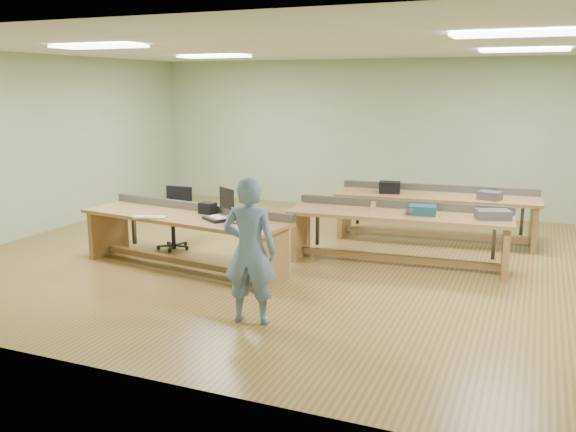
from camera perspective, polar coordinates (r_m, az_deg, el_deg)
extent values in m
plane|color=olive|center=(8.85, 3.01, -4.19)|extent=(10.00, 10.00, 0.00)
plane|color=silver|center=(8.51, 3.24, 15.59)|extent=(10.00, 10.00, 0.00)
cube|color=#99B186|center=(12.38, 9.33, 7.41)|extent=(10.00, 0.04, 3.00)
cube|color=#99B186|center=(5.00, -12.27, 0.51)|extent=(10.00, 0.04, 3.00)
cube|color=#99B186|center=(11.23, -21.86, 6.24)|extent=(0.04, 8.00, 3.00)
cube|color=white|center=(8.42, -17.30, 14.92)|extent=(1.20, 0.50, 0.03)
cube|color=white|center=(10.91, -6.94, 14.60)|extent=(1.20, 0.50, 0.03)
cube|color=white|center=(6.54, 20.47, 15.67)|extent=(1.20, 0.50, 0.03)
cube|color=white|center=(9.53, 21.24, 14.26)|extent=(1.20, 0.50, 0.03)
cube|color=#9C7042|center=(8.41, -9.82, -0.12)|extent=(3.15, 1.23, 0.05)
cube|color=#9C7042|center=(9.46, -16.42, -1.41)|extent=(0.18, 0.72, 0.70)
cube|color=#9C7042|center=(7.68, -1.47, -4.01)|extent=(0.18, 0.72, 0.70)
cube|color=#9C7042|center=(8.56, -9.67, -4.22)|extent=(2.76, 0.48, 0.08)
cube|color=#56585E|center=(8.67, -8.28, 0.84)|extent=(3.05, 0.50, 0.11)
cube|color=#9C7042|center=(8.59, 10.34, 0.11)|extent=(3.10, 1.01, 0.05)
cube|color=#9C7042|center=(8.98, 1.22, -1.62)|extent=(0.13, 0.72, 0.70)
cube|color=#9C7042|center=(8.59, 19.68, -2.97)|extent=(0.13, 0.72, 0.70)
cube|color=#9C7042|center=(8.73, 10.18, -3.90)|extent=(2.75, 0.28, 0.08)
cube|color=#56585E|center=(8.93, 10.70, 1.08)|extent=(3.05, 0.28, 0.11)
cube|color=#9C7042|center=(10.11, 13.67, 1.77)|extent=(3.25, 1.09, 0.05)
cube|color=#9C7042|center=(10.40, 5.32, 0.23)|extent=(0.14, 0.76, 0.70)
cube|color=#9C7042|center=(10.19, 21.98, -0.86)|extent=(0.14, 0.76, 0.70)
cube|color=#9C7042|center=(10.24, 13.49, -1.68)|extent=(2.89, 0.32, 0.08)
cube|color=#56585E|center=(10.48, 13.86, 2.55)|extent=(3.19, 0.32, 0.11)
imported|color=#677AA8|center=(6.40, -3.58, -3.26)|extent=(0.63, 0.46, 1.58)
cube|color=black|center=(8.05, -6.57, -0.25)|extent=(0.45, 0.43, 0.04)
cube|color=black|center=(8.07, -5.76, 1.66)|extent=(0.31, 0.20, 0.28)
cube|color=beige|center=(8.32, -12.80, -0.11)|extent=(0.45, 0.26, 0.02)
ellipsoid|color=white|center=(7.87, -5.02, -0.41)|extent=(0.17, 0.18, 0.06)
cube|color=black|center=(8.46, -7.53, 0.73)|extent=(0.25, 0.18, 0.16)
cylinder|color=black|center=(9.58, -10.67, -1.66)|extent=(0.06, 0.06, 0.47)
cube|color=black|center=(9.52, -10.73, -0.16)|extent=(0.46, 0.46, 0.06)
cube|color=black|center=(9.65, -10.14, 1.58)|extent=(0.43, 0.07, 0.41)
cylinder|color=black|center=(9.63, -10.63, -2.83)|extent=(0.53, 0.53, 0.06)
cube|color=#163C47|center=(8.54, 12.48, 0.57)|extent=(0.39, 0.31, 0.13)
cube|color=#3E3E41|center=(8.52, 18.63, 0.16)|extent=(0.50, 0.41, 0.12)
imported|color=#3E3E41|center=(8.47, 11.38, 0.44)|extent=(0.17, 0.17, 0.11)
cylinder|color=silver|center=(8.69, 8.00, 0.92)|extent=(0.07, 0.07, 0.13)
cube|color=black|center=(10.14, 9.50, 2.66)|extent=(0.37, 0.29, 0.19)
cube|color=#3E3E41|center=(9.92, 18.36, 1.83)|extent=(0.39, 0.33, 0.13)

